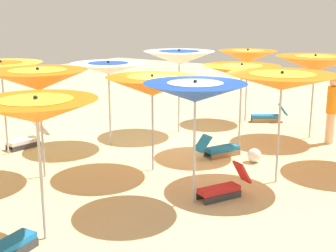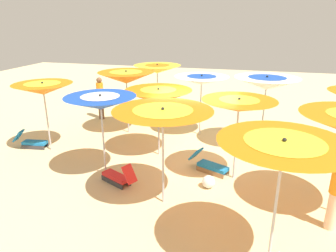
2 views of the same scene
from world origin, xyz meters
name	(u,v)px [view 2 (image 2 of 2)]	position (x,y,z in m)	size (l,w,h in m)	color
ground	(192,164)	(0.00, 0.00, -0.02)	(38.54, 38.54, 0.04)	beige
beach_umbrella_0	(157,69)	(-4.24, -2.40, 2.23)	(2.05, 2.05, 2.46)	#B2B2B7
beach_umbrella_1	(126,77)	(-2.12, -2.99, 2.21)	(2.13, 2.13, 2.48)	#B2B2B7
beach_umbrella_2	(43,89)	(0.20, -4.94, 2.15)	(1.91, 1.91, 2.39)	#B2B2B7
beach_umbrella_3	(202,80)	(-2.63, -0.20, 2.14)	(2.05, 2.05, 2.35)	#B2B2B7
beach_umbrella_4	(158,96)	(-0.39, -1.21, 2.00)	(2.12, 2.12, 2.27)	#B2B2B7
beach_umbrella_5	(101,103)	(1.41, -2.29, 2.18)	(1.93, 1.93, 2.42)	#B2B2B7
beach_umbrella_6	(267,83)	(-1.85, 2.07, 2.30)	(2.14, 2.14, 2.56)	#B2B2B7
beach_umbrella_7	(239,105)	(0.60, 1.30, 2.14)	(1.99, 1.99, 2.36)	#B2B2B7
beach_umbrella_8	(163,117)	(2.30, -0.31, 2.22)	(2.29, 2.29, 2.44)	#B2B2B7
beach_umbrella_11	(283,152)	(3.85, 2.12, 2.30)	(2.14, 2.14, 2.55)	#B2B2B7
lounger_1	(32,142)	(0.19, -5.70, 0.21)	(0.49, 1.20, 0.63)	#333338
lounger_2	(173,114)	(-4.38, -1.70, 0.22)	(0.49, 1.22, 0.67)	#333338
lounger_3	(118,177)	(1.76, -1.74, 0.21)	(0.79, 1.17, 0.69)	#333338
lounger_4	(210,165)	(0.38, 0.59, 0.21)	(0.85, 1.28, 0.63)	olive
beachgoer_1	(100,97)	(-3.45, -4.82, 1.00)	(0.30, 0.30, 1.89)	brown
beach_ball	(209,182)	(1.33, 0.68, 0.17)	(0.35, 0.35, 0.35)	white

